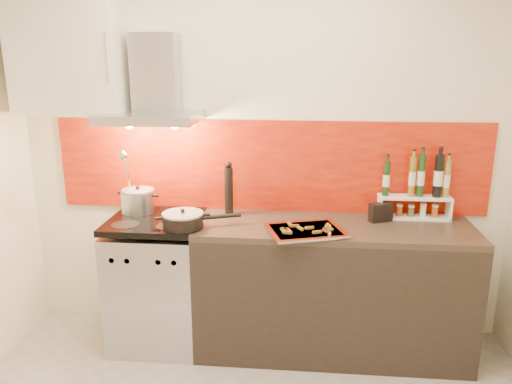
# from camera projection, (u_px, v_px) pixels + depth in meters

# --- Properties ---
(back_wall) EXTENTS (3.40, 0.02, 2.60)m
(back_wall) POSITION_uv_depth(u_px,v_px,m) (262.00, 154.00, 3.47)
(back_wall) COLOR silver
(back_wall) RESTS_ON ground
(backsplash) EXTENTS (3.00, 0.02, 0.64)m
(backsplash) POSITION_uv_depth(u_px,v_px,m) (269.00, 166.00, 3.48)
(backsplash) COLOR #930C08
(backsplash) RESTS_ON back_wall
(range_stove) EXTENTS (0.60, 0.60, 0.91)m
(range_stove) POSITION_uv_depth(u_px,v_px,m) (158.00, 282.00, 3.47)
(range_stove) COLOR #B7B7BA
(range_stove) RESTS_ON ground
(counter) EXTENTS (1.80, 0.60, 0.90)m
(counter) POSITION_uv_depth(u_px,v_px,m) (332.00, 288.00, 3.36)
(counter) COLOR black
(counter) RESTS_ON ground
(range_hood) EXTENTS (0.62, 0.50, 0.61)m
(range_hood) POSITION_uv_depth(u_px,v_px,m) (154.00, 91.00, 3.27)
(range_hood) COLOR #B7B7BA
(range_hood) RESTS_ON back_wall
(upper_cabinet) EXTENTS (0.70, 0.35, 0.72)m
(upper_cabinet) POSITION_uv_depth(u_px,v_px,m) (69.00, 58.00, 3.25)
(upper_cabinet) COLOR #EDE5CE
(upper_cabinet) RESTS_ON back_wall
(stock_pot) EXTENTS (0.22, 0.22, 0.19)m
(stock_pot) POSITION_uv_depth(u_px,v_px,m) (138.00, 201.00, 3.46)
(stock_pot) COLOR #B7B7BA
(stock_pot) RESTS_ON range_stove
(saute_pan) EXTENTS (0.49, 0.28, 0.12)m
(saute_pan) POSITION_uv_depth(u_px,v_px,m) (184.00, 220.00, 3.17)
(saute_pan) COLOR black
(saute_pan) RESTS_ON range_stove
(utensil_jar) EXTENTS (0.10, 0.14, 0.46)m
(utensil_jar) POSITION_uv_depth(u_px,v_px,m) (128.00, 196.00, 3.42)
(utensil_jar) COLOR silver
(utensil_jar) RESTS_ON range_stove
(pepper_mill) EXTENTS (0.06, 0.06, 0.37)m
(pepper_mill) POSITION_uv_depth(u_px,v_px,m) (229.00, 189.00, 3.42)
(pepper_mill) COLOR black
(pepper_mill) RESTS_ON counter
(step_shelf) EXTENTS (0.48, 0.13, 0.44)m
(step_shelf) POSITION_uv_depth(u_px,v_px,m) (419.00, 193.00, 3.33)
(step_shelf) COLOR white
(step_shelf) RESTS_ON counter
(caddy_box) EXTENTS (0.16, 0.12, 0.13)m
(caddy_box) POSITION_uv_depth(u_px,v_px,m) (381.00, 213.00, 3.30)
(caddy_box) COLOR black
(caddy_box) RESTS_ON counter
(baking_tray) EXTENTS (0.55, 0.48, 0.03)m
(baking_tray) POSITION_uv_depth(u_px,v_px,m) (306.00, 231.00, 3.09)
(baking_tray) COLOR silver
(baking_tray) RESTS_ON counter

